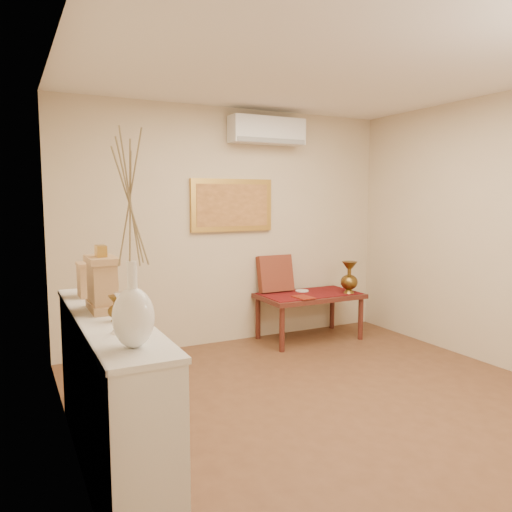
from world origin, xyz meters
TOP-DOWN VIEW (x-y plane):
  - floor at (0.00, 0.00)m, footprint 4.50×4.50m
  - ceiling at (0.00, 0.00)m, footprint 4.50×4.50m
  - wall_back at (0.00, 2.25)m, footprint 4.00×0.02m
  - wall_left at (-2.00, 0.00)m, footprint 0.02×4.50m
  - white_vase at (-1.83, -0.74)m, footprint 0.20×0.20m
  - candlestick at (-1.83, -0.46)m, footprint 0.10×0.10m
  - brass_urn_small at (-1.81, -0.18)m, footprint 0.09×0.09m
  - table_cloth at (0.85, 1.88)m, footprint 1.14×0.59m
  - brass_urn_tall at (1.28, 1.68)m, footprint 0.20×0.20m
  - plate at (0.84, 2.02)m, footprint 0.16×0.16m
  - menu at (0.64, 1.68)m, footprint 0.19×0.26m
  - cushion at (0.54, 2.15)m, footprint 0.44×0.19m
  - display_ledge at (-1.82, 0.00)m, footprint 0.37×2.02m
  - mantel_clock at (-1.82, 0.13)m, footprint 0.17×0.36m
  - wooden_chest at (-1.82, 0.64)m, footprint 0.16×0.21m
  - low_table at (0.85, 1.88)m, footprint 1.20×0.70m
  - painting at (0.00, 2.22)m, footprint 1.00×0.06m
  - ac_unit at (0.40, 2.12)m, footprint 0.90×0.25m

SIDE VIEW (x-z plane):
  - floor at x=0.00m, z-range 0.00..0.00m
  - low_table at x=0.85m, z-range 0.21..0.76m
  - display_ledge at x=-1.82m, z-range 0.00..0.98m
  - table_cloth at x=0.85m, z-range 0.55..0.56m
  - plate at x=0.84m, z-range 0.56..0.57m
  - menu at x=0.64m, z-range 0.56..0.57m
  - cushion at x=0.54m, z-range 0.55..1.00m
  - brass_urn_tall at x=1.28m, z-range 0.56..1.02m
  - brass_urn_small at x=-1.81m, z-range 0.98..1.17m
  - candlestick at x=-1.83m, z-range 0.98..1.20m
  - wooden_chest at x=-1.82m, z-range 0.98..1.22m
  - mantel_clock at x=-1.82m, z-range 0.95..1.36m
  - wall_back at x=0.00m, z-range 0.00..2.70m
  - wall_left at x=-2.00m, z-range 0.00..2.70m
  - white_vase at x=-1.83m, z-range 0.98..2.02m
  - painting at x=0.00m, z-range 1.30..1.90m
  - ac_unit at x=0.40m, z-range 2.30..2.60m
  - ceiling at x=0.00m, z-range 2.70..2.70m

